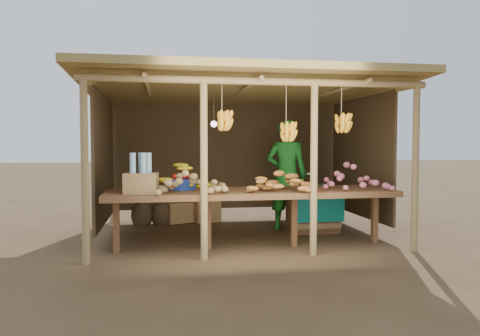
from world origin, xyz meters
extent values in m
plane|color=brown|center=(0.00, 0.00, 0.00)|extent=(60.00, 60.00, 0.00)
cylinder|color=#9F8352|center=(-2.10, -1.50, 1.10)|extent=(0.09, 0.09, 2.20)
cylinder|color=#9F8352|center=(2.10, -1.50, 1.10)|extent=(0.09, 0.09, 2.20)
cylinder|color=#9F8352|center=(-2.10, 1.50, 1.10)|extent=(0.09, 0.09, 2.20)
cylinder|color=#9F8352|center=(2.10, 1.50, 1.10)|extent=(0.09, 0.09, 2.20)
cylinder|color=#9F8352|center=(-0.70, -1.50, 1.10)|extent=(0.09, 0.09, 2.20)
cylinder|color=#9F8352|center=(0.70, -1.50, 1.10)|extent=(0.09, 0.09, 2.20)
cylinder|color=#9F8352|center=(0.00, -1.50, 2.20)|extent=(4.40, 0.09, 0.09)
cylinder|color=#9F8352|center=(0.00, 1.50, 2.20)|extent=(4.40, 0.09, 0.09)
cube|color=#A48B4C|center=(0.00, 0.00, 2.29)|extent=(4.70, 3.50, 0.28)
cube|color=#4A3822|center=(0.00, 1.48, 1.21)|extent=(4.20, 0.04, 1.98)
cube|color=#4A3822|center=(-2.08, 0.20, 1.21)|extent=(0.04, 2.40, 1.98)
cube|color=#4A3822|center=(2.08, 0.20, 1.21)|extent=(0.04, 2.40, 1.98)
cube|color=brown|center=(0.00, -0.95, 0.76)|extent=(3.90, 1.05, 0.08)
cube|color=brown|center=(-1.80, -0.95, 0.36)|extent=(0.08, 0.08, 0.72)
cube|color=brown|center=(-0.60, -0.95, 0.36)|extent=(0.08, 0.08, 0.72)
cube|color=brown|center=(0.60, -0.95, 0.36)|extent=(0.08, 0.08, 0.72)
cube|color=brown|center=(1.80, -0.95, 0.36)|extent=(0.08, 0.08, 0.72)
cylinder|color=navy|center=(-0.95, -0.72, 0.87)|extent=(0.41, 0.41, 0.14)
cube|color=#9E7747|center=(-1.47, -1.14, 0.93)|extent=(0.44, 0.37, 0.26)
imported|color=#197121|center=(0.83, 0.28, 0.91)|extent=(0.77, 0.64, 1.82)
cube|color=brown|center=(1.22, 0.09, 0.34)|extent=(0.74, 0.62, 0.68)
cube|color=#0C8D82|center=(1.22, 0.09, 0.71)|extent=(0.82, 0.70, 0.07)
cube|color=#9E7747|center=(-0.43, 1.20, 0.20)|extent=(0.56, 0.51, 0.37)
cube|color=#9E7747|center=(-0.43, 1.20, 0.57)|extent=(0.56, 0.51, 0.37)
cube|color=#9E7747|center=(-0.94, 1.20, 0.20)|extent=(0.56, 0.51, 0.37)
ellipsoid|color=#4A3822|center=(-1.56, 1.10, 0.22)|extent=(0.38, 0.38, 0.51)
ellipsoid|color=#4A3822|center=(-1.21, 1.10, 0.22)|extent=(0.38, 0.38, 0.51)
camera|label=1|loc=(-1.21, -7.19, 1.43)|focal=35.00mm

